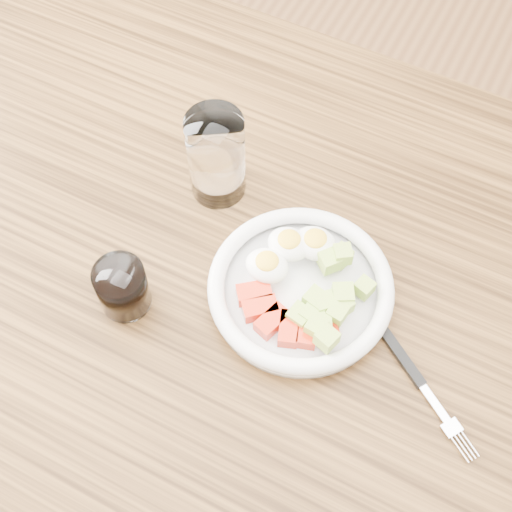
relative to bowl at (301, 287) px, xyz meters
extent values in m
plane|color=brown|center=(-0.06, 0.00, -0.79)|extent=(4.00, 4.00, 0.00)
cube|color=brown|center=(-0.71, 0.35, -0.43)|extent=(0.07, 0.07, 0.73)
cube|color=brown|center=(-0.06, 0.00, -0.04)|extent=(1.50, 0.90, 0.04)
cylinder|color=white|center=(0.00, 0.00, -0.01)|extent=(0.23, 0.23, 0.01)
torus|color=white|center=(0.00, 0.00, 0.00)|extent=(0.24, 0.24, 0.02)
cube|color=red|center=(-0.05, -0.04, 0.00)|extent=(0.05, 0.05, 0.02)
cube|color=red|center=(-0.03, -0.05, 0.00)|extent=(0.05, 0.05, 0.02)
cube|color=red|center=(-0.01, -0.06, 0.00)|extent=(0.04, 0.05, 0.02)
cube|color=red|center=(0.01, -0.06, 0.00)|extent=(0.04, 0.05, 0.02)
cube|color=red|center=(0.03, -0.05, 0.00)|extent=(0.04, 0.05, 0.02)
cube|color=red|center=(0.05, -0.04, 0.00)|extent=(0.05, 0.05, 0.02)
ellipsoid|color=white|center=(-0.04, 0.04, 0.01)|extent=(0.06, 0.05, 0.03)
ellipsoid|color=yellow|center=(-0.04, 0.04, 0.03)|extent=(0.03, 0.03, 0.01)
ellipsoid|color=white|center=(-0.01, 0.06, 0.01)|extent=(0.06, 0.05, 0.03)
ellipsoid|color=yellow|center=(-0.01, 0.06, 0.03)|extent=(0.03, 0.03, 0.01)
ellipsoid|color=white|center=(-0.05, 0.00, 0.01)|extent=(0.06, 0.05, 0.03)
ellipsoid|color=yellow|center=(-0.05, 0.00, 0.03)|extent=(0.03, 0.03, 0.01)
cube|color=#A6BF49|center=(0.04, -0.01, 0.01)|extent=(0.03, 0.03, 0.02)
cube|color=#A6BF49|center=(0.07, 0.03, 0.01)|extent=(0.03, 0.03, 0.02)
cube|color=#A6BF49|center=(0.02, 0.04, 0.02)|extent=(0.03, 0.03, 0.02)
cube|color=#A6BF49|center=(0.03, 0.05, 0.02)|extent=(0.03, 0.03, 0.02)
cube|color=#A6BF49|center=(0.06, -0.06, 0.02)|extent=(0.03, 0.03, 0.02)
cube|color=#A6BF49|center=(0.06, -0.01, 0.01)|extent=(0.03, 0.03, 0.02)
cube|color=#A6BF49|center=(0.03, -0.01, 0.01)|extent=(0.03, 0.03, 0.02)
cube|color=#A6BF49|center=(0.04, -0.05, 0.02)|extent=(0.02, 0.02, 0.02)
cube|color=#A6BF49|center=(0.06, -0.02, 0.02)|extent=(0.02, 0.02, 0.02)
cube|color=#A6BF49|center=(0.03, 0.06, 0.01)|extent=(0.03, 0.03, 0.02)
cube|color=#A6BF49|center=(0.05, 0.01, 0.01)|extent=(0.03, 0.03, 0.03)
cube|color=#A6BF49|center=(0.02, -0.04, 0.01)|extent=(0.03, 0.03, 0.03)
cube|color=#A6BF49|center=(0.03, -0.03, 0.01)|extent=(0.03, 0.03, 0.02)
cube|color=#A6BF49|center=(0.05, -0.04, 0.01)|extent=(0.03, 0.03, 0.02)
cube|color=black|center=(0.15, -0.02, -0.02)|extent=(0.08, 0.06, 0.01)
cube|color=silver|center=(0.21, -0.06, -0.02)|extent=(0.05, 0.04, 0.00)
cube|color=silver|center=(0.23, -0.08, -0.02)|extent=(0.03, 0.03, 0.00)
cylinder|color=silver|center=(0.25, -0.10, -0.02)|extent=(0.03, 0.02, 0.00)
cylinder|color=silver|center=(0.25, -0.10, -0.02)|extent=(0.03, 0.02, 0.00)
cylinder|color=silver|center=(0.26, -0.09, -0.02)|extent=(0.03, 0.02, 0.00)
cylinder|color=silver|center=(0.26, -0.09, -0.02)|extent=(0.03, 0.02, 0.00)
cylinder|color=white|center=(-0.18, 0.10, 0.05)|extent=(0.08, 0.08, 0.14)
cylinder|color=white|center=(-0.20, -0.11, 0.02)|extent=(0.06, 0.06, 0.07)
cylinder|color=black|center=(-0.20, -0.11, 0.01)|extent=(0.06, 0.06, 0.06)
camera|label=1|loc=(0.14, -0.40, 0.80)|focal=50.00mm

